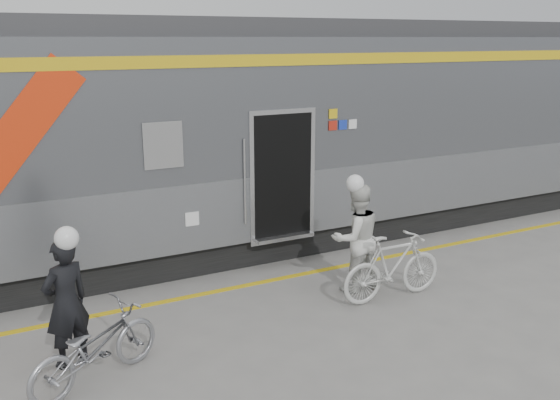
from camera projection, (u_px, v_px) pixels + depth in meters
ground at (296, 351)px, 7.40m from camera, size 90.00×90.00×0.00m
train at (127, 144)px, 10.03m from camera, size 24.00×3.17×4.10m
safety_strip at (230, 289)px, 9.24m from camera, size 24.00×0.12×0.01m
man at (66, 303)px, 6.93m from camera, size 0.68×0.58×1.58m
bicycle_left at (95, 347)px, 6.64m from camera, size 1.75×1.22×0.87m
woman at (356, 238)px, 9.03m from camera, size 0.83×0.66×1.68m
bicycle_right at (393, 267)px, 8.78m from camera, size 1.71×0.53×1.02m
helmet_man at (58, 227)px, 6.68m from camera, size 0.27×0.27×0.27m
helmet_woman at (358, 176)px, 8.77m from camera, size 0.27×0.27×0.27m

